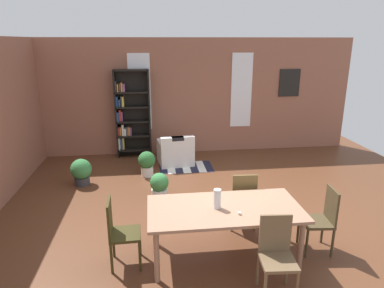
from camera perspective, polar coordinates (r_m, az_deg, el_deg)
ground_plane at (r=5.98m, az=4.24°, el=-12.14°), size 9.84×9.84×0.00m
back_wall_brick at (r=9.04m, az=-0.14°, el=7.89°), size 8.57×0.12×2.97m
window_pane_0 at (r=8.89m, az=-8.69°, el=8.52°), size 0.55×0.02×1.93m
window_pane_1 at (r=9.20m, az=8.24°, el=8.82°), size 0.55×0.02×1.93m
dining_table at (r=4.70m, az=5.45°, el=-11.29°), size 2.05×1.01×0.76m
vase_on_table at (r=4.58m, az=4.23°, el=-9.09°), size 0.10×0.10×0.27m
tealight_candle_0 at (r=4.51m, az=7.91°, el=-11.37°), size 0.04×0.04×0.03m
dining_chair_head_right at (r=5.23m, az=20.88°, el=-11.41°), size 0.44×0.44×0.95m
dining_chair_head_left at (r=4.71m, az=-12.02°, el=-13.91°), size 0.41×0.41×0.95m
dining_chair_far_right at (r=5.51m, az=8.47°, el=-8.94°), size 0.43×0.43×0.95m
dining_chair_near_right at (r=4.31m, az=13.92°, el=-17.23°), size 0.43×0.43×0.95m
bookshelf_tall at (r=8.82m, az=-10.23°, el=4.89°), size 0.88×0.29×2.23m
armchair_white at (r=8.35m, az=-2.76°, el=-1.43°), size 0.89×0.89×0.75m
potted_plant_by_shelf at (r=7.63m, az=-7.54°, el=-3.06°), size 0.38×0.38×0.56m
potted_plant_corner at (r=7.48m, az=-17.98°, el=-4.32°), size 0.43×0.43×0.56m
potted_plant_window at (r=6.63m, az=-5.46°, el=-6.79°), size 0.36×0.36×0.48m
striped_rug at (r=8.17m, az=-1.01°, el=-3.86°), size 1.26×0.78×0.01m
framed_picture at (r=9.59m, az=15.93°, el=9.79°), size 0.56×0.03×0.72m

